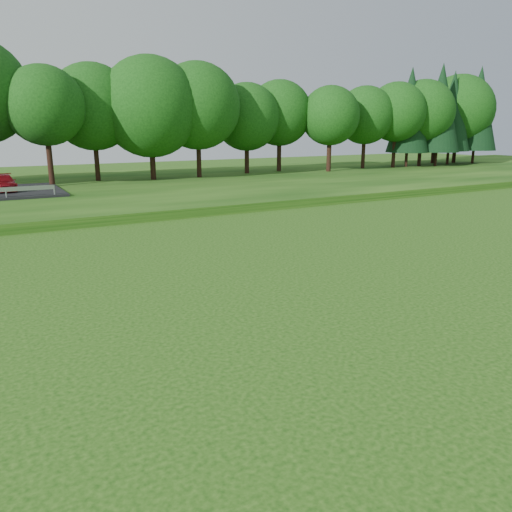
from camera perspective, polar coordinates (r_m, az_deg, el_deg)
berm at (r=47.61m, az=-7.11°, el=8.14°), size 130.00×30.00×0.60m
walking_path at (r=35.23m, az=1.74°, el=5.55°), size 130.00×1.60×0.04m
treeline at (r=51.10m, az=-9.21°, el=17.27°), size 104.00×7.00×15.00m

